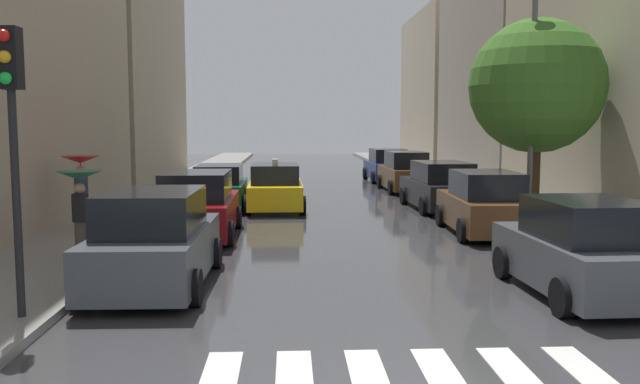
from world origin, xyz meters
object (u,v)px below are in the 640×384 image
object	(u,v)px
parked_car_left_nearest	(155,242)
parked_car_left_third	(220,188)
parked_car_right_third	(440,187)
pedestrian_by_kerb	(80,194)
parked_car_right_fourth	(405,173)
lamp_post_right	(532,89)
parked_car_right_nearest	(583,251)
pedestrian_near_tree	(81,176)
parked_car_left_second	(198,207)
parked_car_right_second	(484,205)
street_tree_right	(537,86)
taxi_midroad	(275,188)
traffic_light_left_corner	(11,108)
parked_car_right_fifth	(387,166)

from	to	relation	value
parked_car_left_nearest	parked_car_left_third	distance (m)	11.66
parked_car_right_third	pedestrian_by_kerb	bearing A→B (deg)	128.32
parked_car_right_fourth	lamp_post_right	world-z (taller)	lamp_post_right
parked_car_right_nearest	pedestrian_near_tree	distance (m)	12.92
lamp_post_right	parked_car_right_fourth	bearing A→B (deg)	99.18
lamp_post_right	parked_car_left_second	bearing A→B (deg)	-173.75
pedestrian_by_kerb	parked_car_right_nearest	bearing A→B (deg)	66.02
parked_car_left_nearest	parked_car_right_third	size ratio (longest dim) A/B	0.94
parked_car_left_nearest	parked_car_right_second	bearing A→B (deg)	-54.15
street_tree_right	parked_car_left_nearest	bearing A→B (deg)	-144.04
pedestrian_by_kerb	pedestrian_near_tree	bearing A→B (deg)	-168.70
parked_car_left_nearest	taxi_midroad	xyz separation A→B (m)	(2.02, 11.15, -0.08)
parked_car_left_third	parked_car_left_second	bearing A→B (deg)	179.65
parked_car_right_fourth	traffic_light_left_corner	xyz separation A→B (m)	(-9.26, -19.60, 2.45)
parked_car_right_nearest	traffic_light_left_corner	size ratio (longest dim) A/B	0.95
parked_car_left_third	street_tree_right	world-z (taller)	street_tree_right
parked_car_right_third	traffic_light_left_corner	world-z (taller)	traffic_light_left_corner
parked_car_left_second	pedestrian_by_kerb	world-z (taller)	pedestrian_by_kerb
parked_car_right_third	parked_car_right_fifth	world-z (taller)	parked_car_right_fifth
parked_car_left_third	parked_car_right_nearest	size ratio (longest dim) A/B	1.08
parked_car_left_second	pedestrian_near_tree	world-z (taller)	pedestrian_near_tree
pedestrian_by_kerb	street_tree_right	xyz separation A→B (m)	(11.92, 4.90, 2.64)
parked_car_left_second	parked_car_right_fifth	world-z (taller)	parked_car_left_second
pedestrian_by_kerb	parked_car_right_third	bearing A→B (deg)	125.39
parked_car_right_second	parked_car_right_third	distance (m)	5.27
parked_car_left_nearest	parked_car_right_fifth	size ratio (longest dim) A/B	1.03
parked_car_left_second	taxi_midroad	xyz separation A→B (m)	(1.96, 5.75, -0.06)
pedestrian_near_tree	parked_car_right_third	bearing A→B (deg)	-104.97
parked_car_left_nearest	parked_car_left_second	xyz separation A→B (m)	(0.06, 5.40, -0.02)
parked_car_left_second	lamp_post_right	size ratio (longest dim) A/B	0.67
pedestrian_near_tree	traffic_light_left_corner	xyz separation A→B (m)	(1.63, -8.32, 1.65)
lamp_post_right	parked_car_right_fifth	bearing A→B (deg)	96.31
parked_car_left_second	lamp_post_right	world-z (taller)	lamp_post_right
parked_car_left_third	traffic_light_left_corner	xyz separation A→B (m)	(-1.53, -14.07, 2.55)
lamp_post_right	taxi_midroad	bearing A→B (deg)	147.66
parked_car_right_third	pedestrian_near_tree	world-z (taller)	pedestrian_near_tree
parked_car_right_fifth	taxi_midroad	bearing A→B (deg)	151.26
parked_car_left_third	taxi_midroad	bearing A→B (deg)	-105.00
taxi_midroad	traffic_light_left_corner	size ratio (longest dim) A/B	1.03
parked_car_right_nearest	street_tree_right	distance (m)	9.09
parked_car_right_second	street_tree_right	xyz separation A→B (m)	(1.96, 1.57, 3.34)
parked_car_right_fifth	lamp_post_right	size ratio (longest dim) A/B	0.65
parked_car_right_third	parked_car_left_nearest	bearing A→B (deg)	141.45
parked_car_left_nearest	lamp_post_right	xyz separation A→B (m)	(9.47, 6.43, 3.20)
parked_car_left_nearest	street_tree_right	size ratio (longest dim) A/B	0.75
parked_car_right_fifth	parked_car_right_fourth	bearing A→B (deg)	178.32
parked_car_left_third	pedestrian_near_tree	xyz separation A→B (m)	(-3.16, -5.75, 0.90)
parked_car_left_nearest	parked_car_right_nearest	bearing A→B (deg)	-96.93
taxi_midroad	lamp_post_right	size ratio (longest dim) A/B	0.66
parked_car_right_nearest	street_tree_right	xyz separation A→B (m)	(2.14, 8.18, 3.34)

